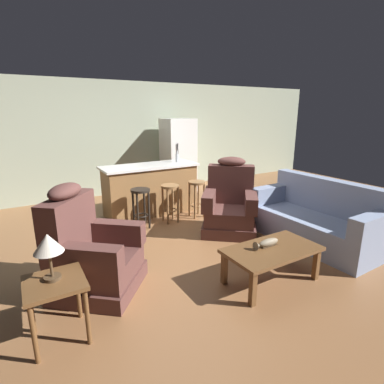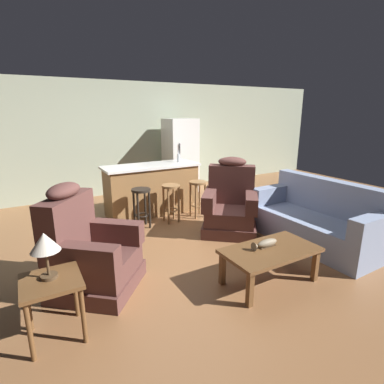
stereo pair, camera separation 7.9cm
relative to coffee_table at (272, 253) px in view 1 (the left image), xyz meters
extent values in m
plane|color=brown|center=(-0.23, 1.62, -0.36)|extent=(12.00, 12.00, 0.00)
cube|color=#9EA88E|center=(-0.23, 4.75, 0.94)|extent=(12.00, 0.05, 2.60)
cube|color=brown|center=(0.00, 0.00, 0.04)|extent=(1.10, 0.60, 0.04)
cube|color=brown|center=(-0.49, -0.24, -0.17)|extent=(0.06, 0.06, 0.38)
cube|color=brown|center=(0.49, -0.24, -0.17)|extent=(0.06, 0.06, 0.38)
cube|color=brown|center=(-0.49, 0.24, -0.17)|extent=(0.06, 0.06, 0.38)
cube|color=brown|center=(0.49, 0.24, -0.17)|extent=(0.06, 0.06, 0.38)
cube|color=#4C3823|center=(0.01, 0.07, 0.06)|extent=(0.22, 0.07, 0.01)
ellipsoid|color=gray|center=(0.01, 0.07, 0.10)|extent=(0.28, 0.09, 0.09)
cone|color=gray|center=(-0.16, 0.07, 0.10)|extent=(0.06, 0.10, 0.10)
cube|color=#8493B2|center=(1.33, 0.48, -0.26)|extent=(0.88, 1.92, 0.20)
cube|color=#8493B2|center=(1.33, 0.48, -0.05)|extent=(0.88, 1.92, 0.22)
cube|color=#8493B2|center=(1.65, 0.48, 0.32)|extent=(0.24, 1.90, 0.52)
cube|color=#8493B2|center=(1.35, -0.37, 0.20)|extent=(0.84, 0.22, 0.28)
cube|color=#8493B2|center=(1.32, 1.33, 0.20)|extent=(0.84, 0.22, 0.28)
cube|color=brown|center=(-1.75, 0.86, -0.27)|extent=(1.18, 1.18, 0.18)
cube|color=brown|center=(-1.75, 0.86, -0.06)|extent=(1.10, 1.09, 0.24)
cube|color=brown|center=(-1.98, 1.05, 0.38)|extent=(0.67, 0.73, 0.64)
ellipsoid|color=brown|center=(-1.98, 1.05, 0.76)|extent=(0.50, 0.52, 0.16)
cube|color=brown|center=(-1.52, 1.10, 0.19)|extent=(0.73, 0.65, 0.26)
cube|color=brown|center=(-1.95, 0.59, 0.19)|extent=(0.73, 0.65, 0.26)
cube|color=brown|center=(0.50, 1.44, -0.27)|extent=(1.18, 1.18, 0.18)
cube|color=brown|center=(0.50, 1.44, -0.06)|extent=(1.09, 1.10, 0.24)
cube|color=brown|center=(0.69, 1.67, 0.38)|extent=(0.74, 0.66, 0.64)
ellipsoid|color=brown|center=(0.69, 1.67, 0.76)|extent=(0.52, 0.50, 0.16)
cube|color=brown|center=(0.74, 1.22, 0.19)|extent=(0.64, 0.73, 0.26)
cube|color=brown|center=(0.23, 1.63, 0.19)|extent=(0.64, 0.73, 0.26)
cube|color=brown|center=(-2.24, 0.28, 0.18)|extent=(0.48, 0.48, 0.04)
cylinder|color=brown|center=(-2.44, 0.08, -0.10)|extent=(0.04, 0.04, 0.52)
cylinder|color=brown|center=(-2.04, 0.08, -0.10)|extent=(0.04, 0.04, 0.52)
cylinder|color=brown|center=(-2.44, 0.48, -0.10)|extent=(0.04, 0.04, 0.52)
cylinder|color=brown|center=(-2.04, 0.48, -0.10)|extent=(0.04, 0.04, 0.52)
cylinder|color=#4C3823|center=(-2.24, 0.31, 0.21)|extent=(0.14, 0.14, 0.03)
cylinder|color=#4C3823|center=(-2.24, 0.31, 0.34)|extent=(0.02, 0.02, 0.22)
cone|color=beige|center=(-2.24, 0.31, 0.53)|extent=(0.24, 0.24, 0.16)
cube|color=olive|center=(-0.23, 2.97, 0.09)|extent=(1.71, 0.63, 0.91)
cube|color=silver|center=(-0.23, 2.97, 0.57)|extent=(1.80, 0.70, 0.04)
cylinder|color=black|center=(-0.67, 2.34, 0.30)|extent=(0.32, 0.32, 0.04)
torus|color=black|center=(-0.67, 2.34, -0.14)|extent=(0.23, 0.23, 0.02)
cylinder|color=black|center=(-0.77, 2.24, -0.04)|extent=(0.04, 0.04, 0.64)
cylinder|color=black|center=(-0.57, 2.24, -0.04)|extent=(0.04, 0.04, 0.64)
cylinder|color=black|center=(-0.77, 2.44, -0.04)|extent=(0.04, 0.04, 0.64)
cylinder|color=black|center=(-0.57, 2.44, -0.04)|extent=(0.04, 0.04, 0.64)
cylinder|color=olive|center=(-0.12, 2.34, 0.30)|extent=(0.32, 0.32, 0.04)
torus|color=olive|center=(-0.12, 2.34, -0.14)|extent=(0.23, 0.23, 0.02)
cylinder|color=olive|center=(-0.22, 2.24, -0.04)|extent=(0.04, 0.04, 0.64)
cylinder|color=olive|center=(-0.02, 2.24, -0.04)|extent=(0.04, 0.04, 0.64)
cylinder|color=olive|center=(-0.22, 2.44, -0.04)|extent=(0.04, 0.04, 0.64)
cylinder|color=olive|center=(-0.02, 2.44, -0.04)|extent=(0.04, 0.04, 0.64)
cylinder|color=olive|center=(0.43, 2.34, 0.30)|extent=(0.32, 0.32, 0.04)
torus|color=olive|center=(0.43, 2.34, -0.14)|extent=(0.23, 0.23, 0.02)
cylinder|color=olive|center=(0.33, 2.24, -0.04)|extent=(0.04, 0.04, 0.64)
cylinder|color=olive|center=(0.53, 2.24, -0.04)|extent=(0.04, 0.04, 0.64)
cylinder|color=olive|center=(0.33, 2.44, -0.04)|extent=(0.04, 0.04, 0.64)
cylinder|color=olive|center=(0.53, 2.44, -0.04)|extent=(0.04, 0.04, 0.64)
cube|color=white|center=(1.02, 4.17, 0.52)|extent=(0.70, 0.66, 1.76)
cylinder|color=#333338|center=(0.83, 3.82, 0.60)|extent=(0.02, 0.02, 0.50)
cylinder|color=silver|center=(0.38, 3.00, 0.67)|extent=(0.07, 0.07, 0.16)
cylinder|color=silver|center=(0.38, 3.00, 0.78)|extent=(0.02, 0.02, 0.07)
camera|label=1|loc=(-2.38, -2.21, 1.56)|focal=28.00mm
camera|label=2|loc=(-2.31, -2.25, 1.56)|focal=28.00mm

